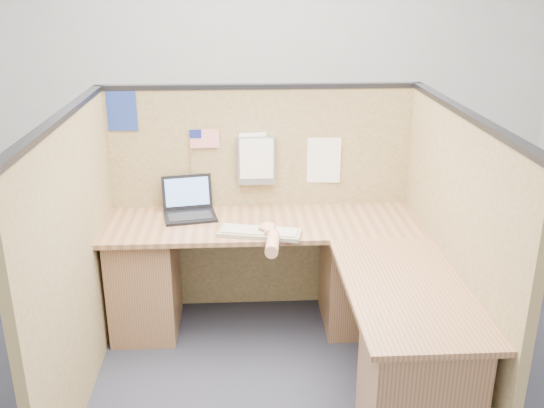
{
  "coord_description": "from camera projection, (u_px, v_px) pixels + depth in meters",
  "views": [
    {
      "loc": [
        -0.13,
        -2.8,
        2.14
      ],
      "look_at": [
        0.05,
        0.5,
        0.91
      ],
      "focal_mm": 40.0,
      "sensor_mm": 36.0,
      "label": 1
    }
  ],
  "objects": [
    {
      "name": "floor",
      "position": [
        268.0,
        389.0,
        3.37
      ],
      "size": [
        5.0,
        5.0,
        0.0
      ],
      "primitive_type": "plane",
      "color": "#20212D",
      "rests_on": "ground"
    },
    {
      "name": "wall_back",
      "position": [
        254.0,
        75.0,
        4.99
      ],
      "size": [
        5.0,
        0.0,
        5.0
      ],
      "primitive_type": "plane",
      "rotation": [
        1.57,
        0.0,
        0.0
      ],
      "color": "#ABADB0",
      "rests_on": "floor"
    },
    {
      "name": "cubicle_partitions",
      "position": [
        264.0,
        232.0,
        3.51
      ],
      "size": [
        2.06,
        1.83,
        1.53
      ],
      "color": "brown",
      "rests_on": "floor"
    },
    {
      "name": "l_desk",
      "position": [
        297.0,
        300.0,
        3.51
      ],
      "size": [
        1.95,
        1.75,
        0.73
      ],
      "color": "brown",
      "rests_on": "floor"
    },
    {
      "name": "laptop",
      "position": [
        191.0,
        206.0,
        3.86
      ],
      "size": [
        0.36,
        0.36,
        0.23
      ],
      "rotation": [
        0.0,
        0.0,
        0.18
      ],
      "color": "black",
      "rests_on": "l_desk"
    },
    {
      "name": "keyboard",
      "position": [
        260.0,
        232.0,
        3.56
      ],
      "size": [
        0.51,
        0.27,
        0.03
      ],
      "rotation": [
        0.0,
        0.0,
        -0.23
      ],
      "color": "gray",
      "rests_on": "l_desk"
    },
    {
      "name": "mouse",
      "position": [
        268.0,
        231.0,
        3.56
      ],
      "size": [
        0.12,
        0.08,
        0.05
      ],
      "primitive_type": "ellipsoid",
      "rotation": [
        0.0,
        0.0,
        0.11
      ],
      "color": "silver",
      "rests_on": "l_desk"
    },
    {
      "name": "hand_forearm",
      "position": [
        271.0,
        238.0,
        3.42
      ],
      "size": [
        0.11,
        0.39,
        0.08
      ],
      "color": "tan",
      "rests_on": "l_desk"
    },
    {
      "name": "blue_poster",
      "position": [
        122.0,
        111.0,
        3.76
      ],
      "size": [
        0.19,
        0.01,
        0.25
      ],
      "primitive_type": "cube",
      "rotation": [
        0.0,
        0.0,
        -0.03
      ],
      "color": "navy",
      "rests_on": "cubicle_partitions"
    },
    {
      "name": "american_flag",
      "position": [
        201.0,
        140.0,
        3.84
      ],
      "size": [
        0.19,
        0.01,
        0.32
      ],
      "color": "olive",
      "rests_on": "cubicle_partitions"
    },
    {
      "name": "file_holder",
      "position": [
        256.0,
        161.0,
        3.89
      ],
      "size": [
        0.24,
        0.05,
        0.31
      ],
      "color": "slate",
      "rests_on": "cubicle_partitions"
    },
    {
      "name": "paper_left",
      "position": [
        257.0,
        154.0,
        3.9
      ],
      "size": [
        0.23,
        0.03,
        0.29
      ],
      "primitive_type": "cube",
      "rotation": [
        0.0,
        0.0,
        0.13
      ],
      "color": "white",
      "rests_on": "cubicle_partitions"
    },
    {
      "name": "paper_right",
      "position": [
        322.0,
        160.0,
        3.94
      ],
      "size": [
        0.24,
        0.02,
        0.3
      ],
      "primitive_type": "cube",
      "rotation": [
        0.0,
        0.0,
        -0.08
      ],
      "color": "white",
      "rests_on": "cubicle_partitions"
    }
  ]
}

